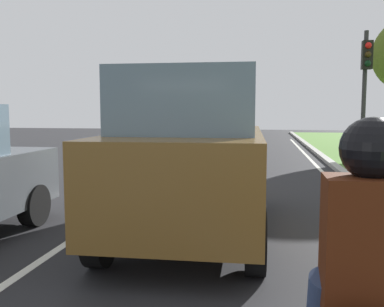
% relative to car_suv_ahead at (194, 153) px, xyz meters
% --- Properties ---
extents(ground_plane, '(60.00, 60.00, 0.00)m').
position_rel_car_suv_ahead_xyz_m(ground_plane, '(-0.89, 5.00, -1.17)').
color(ground_plane, '#262628').
extents(lane_line_center, '(0.12, 32.00, 0.01)m').
position_rel_car_suv_ahead_xyz_m(lane_line_center, '(-1.59, 5.00, -1.16)').
color(lane_line_center, silver).
rests_on(lane_line_center, ground).
extents(lane_line_right_edge, '(0.12, 32.00, 0.01)m').
position_rel_car_suv_ahead_xyz_m(lane_line_right_edge, '(2.71, 5.00, -1.16)').
color(lane_line_right_edge, silver).
rests_on(lane_line_right_edge, ground).
extents(curb_right, '(0.24, 48.00, 0.12)m').
position_rel_car_suv_ahead_xyz_m(curb_right, '(3.21, 5.00, -1.11)').
color(curb_right, '#9E9B93').
rests_on(curb_right, ground).
extents(car_suv_ahead, '(2.08, 4.55, 2.28)m').
position_rel_car_suv_ahead_xyz_m(car_suv_ahead, '(0.00, 0.00, 0.00)').
color(car_suv_ahead, brown).
rests_on(car_suv_ahead, ground).
extents(rider_person, '(0.50, 0.40, 1.16)m').
position_rel_car_suv_ahead_xyz_m(rider_person, '(1.45, -3.97, 0.02)').
color(rider_person, '#4C1E0C').
rests_on(rider_person, ground).
extents(traffic_light_near_right, '(0.32, 0.50, 4.36)m').
position_rel_car_suv_ahead_xyz_m(traffic_light_near_right, '(4.21, 8.51, 1.73)').
color(traffic_light_near_right, '#2D2D2D').
rests_on(traffic_light_near_right, ground).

